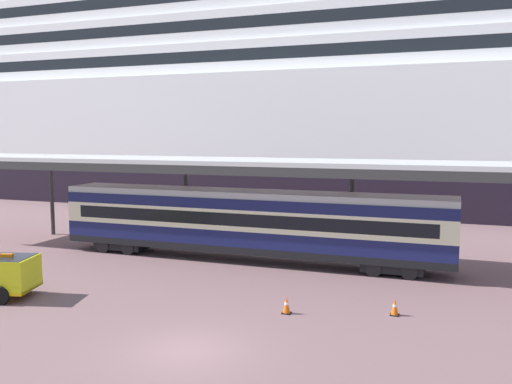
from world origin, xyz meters
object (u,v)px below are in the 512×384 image
at_px(cruise_ship, 296,67).
at_px(traffic_cone_mid, 395,307).
at_px(train_carriage, 248,222).
at_px(traffic_cone_near, 287,305).

distance_m(cruise_ship, traffic_cone_mid, 45.80).
relative_size(train_carriage, traffic_cone_mid, 32.72).
bearing_deg(train_carriage, cruise_ship, 101.52).
height_order(traffic_cone_near, traffic_cone_mid, traffic_cone_near).
xyz_separation_m(cruise_ship, train_carriage, (6.80, -33.35, -12.85)).
bearing_deg(train_carriage, traffic_cone_mid, -37.37).
bearing_deg(traffic_cone_mid, cruise_ship, 111.54).
bearing_deg(traffic_cone_near, cruise_ship, 105.71).
relative_size(cruise_ship, traffic_cone_near, 173.48).
xyz_separation_m(cruise_ship, traffic_cone_near, (11.71, -41.62, -14.80)).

